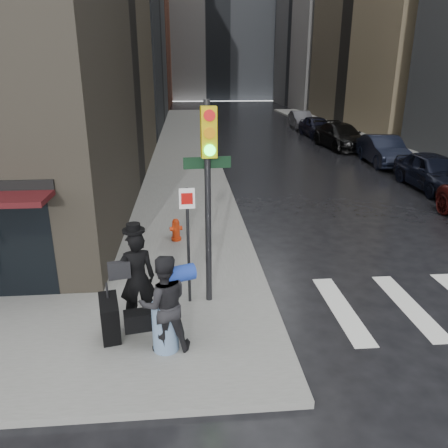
{
  "coord_description": "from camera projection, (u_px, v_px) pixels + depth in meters",
  "views": [
    {
      "loc": [
        0.06,
        -7.48,
        5.16
      ],
      "look_at": [
        1.01,
        3.37,
        1.3
      ],
      "focal_mm": 35.0,
      "sensor_mm": 36.0,
      "label": 1
    }
  ],
  "objects": [
    {
      "name": "traffic_light",
      "position": [
        206.0,
        179.0,
        9.03
      ],
      "size": [
        1.11,
        0.53,
        4.46
      ],
      "rotation": [
        0.0,
        0.0,
        0.09
      ],
      "color": "black",
      "rests_on": "ground"
    },
    {
      "name": "parked_car_4",
      "position": [
        316.0,
        127.0,
        35.3
      ],
      "size": [
        2.07,
        4.85,
        1.63
      ],
      "primitive_type": "imported",
      "rotation": [
        0.0,
        0.0,
        0.03
      ],
      "color": "black",
      "rests_on": "ground"
    },
    {
      "name": "parked_car_5",
      "position": [
        301.0,
        120.0,
        40.54
      ],
      "size": [
        1.86,
        4.77,
        1.55
      ],
      "primitive_type": "imported",
      "rotation": [
        0.0,
        0.0,
        -0.05
      ],
      "color": "#404045",
      "rests_on": "ground"
    },
    {
      "name": "bldg_distant",
      "position": [
        215.0,
        5.0,
        77.13
      ],
      "size": [
        40.0,
        12.0,
        32.0
      ],
      "primitive_type": "cube",
      "color": "slate",
      "rests_on": "ground"
    },
    {
      "name": "bldg_left_far",
      "position": [
        89.0,
        11.0,
        61.55
      ],
      "size": [
        22.0,
        20.0,
        26.0
      ],
      "primitive_type": "cube",
      "color": "brown",
      "rests_on": "ground"
    },
    {
      "name": "parked_car_2",
      "position": [
        383.0,
        150.0,
        24.93
      ],
      "size": [
        2.12,
        5.05,
        1.62
      ],
      "primitive_type": "imported",
      "rotation": [
        0.0,
        0.0,
        -0.08
      ],
      "color": "black",
      "rests_on": "ground"
    },
    {
      "name": "sidewalk_right",
      "position": [
        353.0,
        136.0,
        35.18
      ],
      "size": [
        3.0,
        50.0,
        0.15
      ],
      "primitive_type": "cube",
      "color": "slate",
      "rests_on": "ground"
    },
    {
      "name": "ground",
      "position": [
        188.0,
        342.0,
        8.74
      ],
      "size": [
        140.0,
        140.0,
        0.0
      ],
      "primitive_type": "plane",
      "color": "black",
      "rests_on": "ground"
    },
    {
      "name": "man_jeans",
      "position": [
        164.0,
        304.0,
        7.99
      ],
      "size": [
        1.4,
        0.88,
        1.92
      ],
      "rotation": [
        0.0,
        0.0,
        3.32
      ],
      "color": "black",
      "rests_on": "ground"
    },
    {
      "name": "parked_car_3",
      "position": [
        341.0,
        136.0,
        30.09
      ],
      "size": [
        2.72,
        5.91,
        1.67
      ],
      "primitive_type": "imported",
      "rotation": [
        0.0,
        0.0,
        0.07
      ],
      "color": "black",
      "rests_on": "ground"
    },
    {
      "name": "fire_hydrant",
      "position": [
        176.0,
        231.0,
        13.49
      ],
      "size": [
        0.4,
        0.31,
        0.7
      ],
      "rotation": [
        0.0,
        0.0,
        0.2
      ],
      "color": "#B42B0B",
      "rests_on": "ground"
    },
    {
      "name": "bldg_right_far",
      "position": [
        367.0,
        14.0,
        61.16
      ],
      "size": [
        22.0,
        20.0,
        25.0
      ],
      "primitive_type": "cube",
      "color": "slate",
      "rests_on": "ground"
    },
    {
      "name": "sidewalk_left",
      "position": [
        185.0,
        139.0,
        34.07
      ],
      "size": [
        4.0,
        50.0,
        0.15
      ],
      "primitive_type": "cube",
      "color": "slate",
      "rests_on": "ground"
    },
    {
      "name": "man_overcoat",
      "position": [
        131.0,
        285.0,
        8.72
      ],
      "size": [
        1.16,
        1.34,
        2.24
      ],
      "rotation": [
        0.0,
        0.0,
        3.36
      ],
      "color": "black",
      "rests_on": "ground"
    },
    {
      "name": "parked_car_1",
      "position": [
        433.0,
        172.0,
        19.7
      ],
      "size": [
        2.03,
        4.84,
        1.64
      ],
      "primitive_type": "imported",
      "rotation": [
        0.0,
        0.0,
        -0.02
      ],
      "color": "black",
      "rests_on": "ground"
    }
  ]
}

